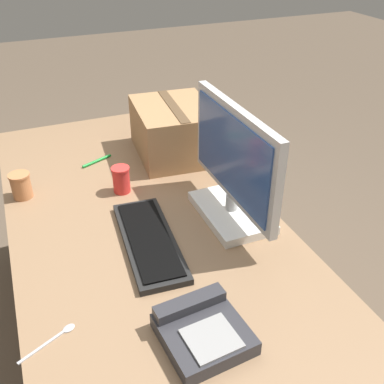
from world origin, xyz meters
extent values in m
plane|color=brown|center=(0.00, 0.00, 0.00)|extent=(12.00, 12.00, 0.00)
cube|color=#8C6B4C|center=(0.00, 0.00, 0.37)|extent=(1.80, 0.90, 0.74)
cube|color=white|center=(0.16, 0.29, 0.75)|extent=(0.32, 0.20, 0.03)
cylinder|color=#B2B2B2|center=(0.16, 0.29, 0.80)|extent=(0.04, 0.04, 0.06)
cube|color=#B2B2B2|center=(0.16, 0.29, 0.99)|extent=(0.54, 0.03, 0.32)
cube|color=#2D4C8C|center=(0.16, 0.28, 0.99)|extent=(0.49, 0.01, 0.27)
cube|color=black|center=(0.20, -0.02, 0.75)|extent=(0.47, 0.20, 0.02)
cube|color=black|center=(0.20, -0.02, 0.76)|extent=(0.43, 0.16, 0.01)
cube|color=#2D2D33|center=(0.62, -0.02, 0.76)|extent=(0.23, 0.22, 0.04)
cube|color=#2D2D33|center=(0.54, -0.02, 0.80)|extent=(0.06, 0.20, 0.03)
cube|color=gray|center=(0.66, -0.01, 0.78)|extent=(0.13, 0.13, 0.01)
cylinder|color=#BC7547|center=(-0.26, -0.38, 0.78)|extent=(0.07, 0.07, 0.09)
cylinder|color=#BC7547|center=(-0.26, -0.38, 0.83)|extent=(0.08, 0.08, 0.01)
cylinder|color=red|center=(-0.15, -0.02, 0.79)|extent=(0.06, 0.06, 0.10)
cylinder|color=red|center=(-0.15, -0.02, 0.84)|extent=(0.07, 0.07, 0.01)
cube|color=#B2B2B7|center=(0.48, -0.40, 0.74)|extent=(0.06, 0.12, 0.00)
ellipsoid|color=#B2B2B7|center=(0.45, -0.33, 0.74)|extent=(0.04, 0.04, 0.00)
cube|color=#9E754C|center=(-0.38, 0.28, 0.85)|extent=(0.42, 0.35, 0.22)
cube|color=brown|center=(-0.38, 0.28, 0.96)|extent=(0.39, 0.07, 0.00)
cylinder|color=#198C33|center=(-0.42, -0.06, 0.74)|extent=(0.07, 0.14, 0.01)
camera|label=1|loc=(1.31, -0.33, 1.66)|focal=42.00mm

